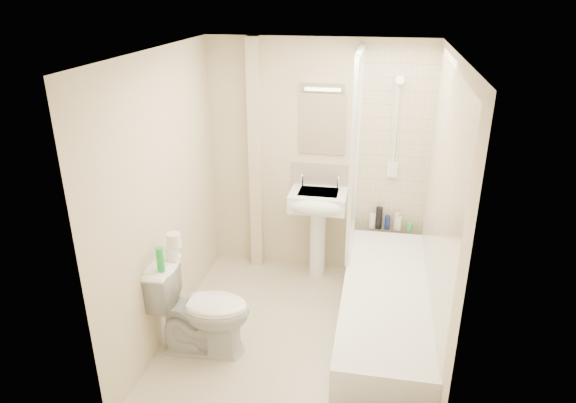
# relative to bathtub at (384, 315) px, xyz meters

# --- Properties ---
(floor) EXTENTS (2.50, 2.50, 0.00)m
(floor) POSITION_rel_bathtub_xyz_m (-0.75, -0.03, -0.29)
(floor) COLOR beige
(floor) RESTS_ON ground
(wall_back) EXTENTS (2.20, 0.02, 2.40)m
(wall_back) POSITION_rel_bathtub_xyz_m (-0.75, 1.22, 0.91)
(wall_back) COLOR beige
(wall_back) RESTS_ON ground
(wall_left) EXTENTS (0.02, 2.50, 2.40)m
(wall_left) POSITION_rel_bathtub_xyz_m (-1.85, -0.03, 0.91)
(wall_left) COLOR beige
(wall_left) RESTS_ON ground
(wall_right) EXTENTS (0.02, 2.50, 2.40)m
(wall_right) POSITION_rel_bathtub_xyz_m (0.35, -0.03, 0.91)
(wall_right) COLOR beige
(wall_right) RESTS_ON ground
(ceiling) EXTENTS (2.20, 2.50, 0.02)m
(ceiling) POSITION_rel_bathtub_xyz_m (-0.75, -0.03, 2.11)
(ceiling) COLOR white
(ceiling) RESTS_ON wall_back
(tile_back) EXTENTS (0.70, 0.01, 1.75)m
(tile_back) POSITION_rel_bathtub_xyz_m (0.00, 1.21, 1.14)
(tile_back) COLOR beige
(tile_back) RESTS_ON wall_back
(tile_right) EXTENTS (0.01, 2.10, 1.75)m
(tile_right) POSITION_rel_bathtub_xyz_m (0.34, 0.00, 1.14)
(tile_right) COLOR beige
(tile_right) RESTS_ON wall_right
(pipe_boxing) EXTENTS (0.12, 0.12, 2.40)m
(pipe_boxing) POSITION_rel_bathtub_xyz_m (-1.37, 1.16, 0.91)
(pipe_boxing) COLOR beige
(pipe_boxing) RESTS_ON ground
(splashback) EXTENTS (0.60, 0.02, 0.30)m
(splashback) POSITION_rel_bathtub_xyz_m (-0.70, 1.21, 0.74)
(splashback) COLOR beige
(splashback) RESTS_ON wall_back
(mirror) EXTENTS (0.46, 0.01, 0.60)m
(mirror) POSITION_rel_bathtub_xyz_m (-0.70, 1.21, 1.29)
(mirror) COLOR white
(mirror) RESTS_ON wall_back
(strip_light) EXTENTS (0.42, 0.07, 0.07)m
(strip_light) POSITION_rel_bathtub_xyz_m (-0.70, 1.19, 1.66)
(strip_light) COLOR silver
(strip_light) RESTS_ON wall_back
(bathtub) EXTENTS (0.70, 2.10, 0.55)m
(bathtub) POSITION_rel_bathtub_xyz_m (0.00, 0.00, 0.00)
(bathtub) COLOR white
(bathtub) RESTS_ON ground
(shower_screen) EXTENTS (0.04, 0.92, 1.80)m
(shower_screen) POSITION_rel_bathtub_xyz_m (-0.35, 0.77, 1.16)
(shower_screen) COLOR white
(shower_screen) RESTS_ON bathtub
(shower_fixture) EXTENTS (0.10, 0.16, 0.99)m
(shower_fixture) POSITION_rel_bathtub_xyz_m (-0.00, 1.17, 1.26)
(shower_fixture) COLOR white
(shower_fixture) RESTS_ON wall_back
(pedestal_sink) EXTENTS (0.56, 0.50, 1.08)m
(pedestal_sink) POSITION_rel_bathtub_xyz_m (-0.70, 0.99, 0.47)
(pedestal_sink) COLOR white
(pedestal_sink) RESTS_ON ground
(bottle_white_a) EXTENTS (0.06, 0.06, 0.15)m
(bottle_white_a) POSITION_rel_bathtub_xyz_m (-0.15, 1.13, 0.34)
(bottle_white_a) COLOR silver
(bottle_white_a) RESTS_ON bathtub
(bottle_black_b) EXTENTS (0.07, 0.07, 0.23)m
(bottle_black_b) POSITION_rel_bathtub_xyz_m (-0.09, 1.13, 0.37)
(bottle_black_b) COLOR black
(bottle_black_b) RESTS_ON bathtub
(bottle_blue) EXTENTS (0.06, 0.06, 0.14)m
(bottle_blue) POSITION_rel_bathtub_xyz_m (-0.01, 1.13, 0.33)
(bottle_blue) COLOR #121E50
(bottle_blue) RESTS_ON bathtub
(bottle_cream) EXTENTS (0.06, 0.06, 0.18)m
(bottle_cream) POSITION_rel_bathtub_xyz_m (0.09, 1.13, 0.35)
(bottle_cream) COLOR beige
(bottle_cream) RESTS_ON bathtub
(bottle_white_b) EXTENTS (0.06, 0.06, 0.14)m
(bottle_white_b) POSITION_rel_bathtub_xyz_m (0.11, 1.13, 0.33)
(bottle_white_b) COLOR white
(bottle_white_b) RESTS_ON bathtub
(bottle_green) EXTENTS (0.05, 0.05, 0.09)m
(bottle_green) POSITION_rel_bathtub_xyz_m (0.22, 1.13, 0.30)
(bottle_green) COLOR green
(bottle_green) RESTS_ON bathtub
(toilet) EXTENTS (0.52, 0.83, 0.80)m
(toilet) POSITION_rel_bathtub_xyz_m (-1.47, -0.34, 0.11)
(toilet) COLOR white
(toilet) RESTS_ON ground
(toilet_roll_lower) EXTENTS (0.11, 0.11, 0.11)m
(toilet_roll_lower) POSITION_rel_bathtub_xyz_m (-1.71, -0.28, 0.57)
(toilet_roll_lower) COLOR white
(toilet_roll_lower) RESTS_ON toilet
(toilet_roll_upper) EXTENTS (0.11, 0.11, 0.11)m
(toilet_roll_upper) POSITION_rel_bathtub_xyz_m (-1.69, -0.27, 0.68)
(toilet_roll_upper) COLOR white
(toilet_roll_upper) RESTS_ON toilet_roll_lower
(green_bottle) EXTENTS (0.06, 0.06, 0.20)m
(green_bottle) POSITION_rel_bathtub_xyz_m (-1.72, -0.47, 0.61)
(green_bottle) COLOR green
(green_bottle) RESTS_ON toilet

